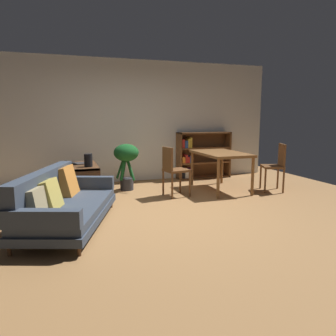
{
  "coord_description": "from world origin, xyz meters",
  "views": [
    {
      "loc": [
        -1.5,
        -4.54,
        1.47
      ],
      "look_at": [
        0.19,
        0.49,
        0.62
      ],
      "focal_mm": 34.69,
      "sensor_mm": 36.0,
      "label": 1
    }
  ],
  "objects_px": {
    "dining_table": "(221,156)",
    "bookshelf": "(200,156)",
    "fabric_couch": "(62,202)",
    "potted_floor_plant": "(126,158)",
    "open_laptop": "(77,163)",
    "desk_speaker": "(88,160)",
    "media_console": "(85,180)",
    "dining_chair_near": "(276,164)",
    "dining_chair_far": "(173,168)"
  },
  "relations": [
    {
      "from": "fabric_couch",
      "to": "open_laptop",
      "type": "xyz_separation_m",
      "value": [
        0.31,
        1.94,
        0.25
      ]
    },
    {
      "from": "fabric_couch",
      "to": "bookshelf",
      "type": "bearing_deg",
      "value": 39.75
    },
    {
      "from": "potted_floor_plant",
      "to": "dining_table",
      "type": "distance_m",
      "value": 1.87
    },
    {
      "from": "potted_floor_plant",
      "to": "bookshelf",
      "type": "distance_m",
      "value": 2.07
    },
    {
      "from": "fabric_couch",
      "to": "potted_floor_plant",
      "type": "height_order",
      "value": "potted_floor_plant"
    },
    {
      "from": "media_console",
      "to": "potted_floor_plant",
      "type": "relative_size",
      "value": 1.15
    },
    {
      "from": "fabric_couch",
      "to": "potted_floor_plant",
      "type": "xyz_separation_m",
      "value": [
        1.25,
        1.89,
        0.3
      ]
    },
    {
      "from": "open_laptop",
      "to": "dining_table",
      "type": "height_order",
      "value": "dining_table"
    },
    {
      "from": "open_laptop",
      "to": "potted_floor_plant",
      "type": "distance_m",
      "value": 0.94
    },
    {
      "from": "fabric_couch",
      "to": "dining_chair_near",
      "type": "height_order",
      "value": "dining_chair_near"
    },
    {
      "from": "fabric_couch",
      "to": "desk_speaker",
      "type": "distance_m",
      "value": 1.63
    },
    {
      "from": "potted_floor_plant",
      "to": "dining_chair_near",
      "type": "bearing_deg",
      "value": -20.08
    },
    {
      "from": "desk_speaker",
      "to": "media_console",
      "type": "bearing_deg",
      "value": 101.27
    },
    {
      "from": "dining_table",
      "to": "bookshelf",
      "type": "height_order",
      "value": "bookshelf"
    },
    {
      "from": "open_laptop",
      "to": "bookshelf",
      "type": "distance_m",
      "value": 2.95
    },
    {
      "from": "dining_chair_far",
      "to": "fabric_couch",
      "type": "bearing_deg",
      "value": -150.84
    },
    {
      "from": "potted_floor_plant",
      "to": "bookshelf",
      "type": "relative_size",
      "value": 0.71
    },
    {
      "from": "media_console",
      "to": "dining_chair_far",
      "type": "bearing_deg",
      "value": -24.86
    },
    {
      "from": "bookshelf",
      "to": "dining_table",
      "type": "bearing_deg",
      "value": -96.61
    },
    {
      "from": "dining_table",
      "to": "bookshelf",
      "type": "xyz_separation_m",
      "value": [
        0.16,
        1.36,
        -0.15
      ]
    },
    {
      "from": "dining_chair_far",
      "to": "open_laptop",
      "type": "bearing_deg",
      "value": 152.7
    },
    {
      "from": "media_console",
      "to": "potted_floor_plant",
      "type": "height_order",
      "value": "potted_floor_plant"
    },
    {
      "from": "dining_table",
      "to": "fabric_couch",
      "type": "bearing_deg",
      "value": -157.04
    },
    {
      "from": "open_laptop",
      "to": "bookshelf",
      "type": "height_order",
      "value": "bookshelf"
    },
    {
      "from": "media_console",
      "to": "desk_speaker",
      "type": "distance_m",
      "value": 0.5
    },
    {
      "from": "potted_floor_plant",
      "to": "dining_table",
      "type": "height_order",
      "value": "potted_floor_plant"
    },
    {
      "from": "fabric_couch",
      "to": "dining_chair_far",
      "type": "height_order",
      "value": "dining_chair_far"
    },
    {
      "from": "dining_chair_near",
      "to": "bookshelf",
      "type": "height_order",
      "value": "bookshelf"
    },
    {
      "from": "dining_chair_far",
      "to": "bookshelf",
      "type": "bearing_deg",
      "value": 51.8
    },
    {
      "from": "potted_floor_plant",
      "to": "dining_table",
      "type": "relative_size",
      "value": 0.71
    },
    {
      "from": "desk_speaker",
      "to": "potted_floor_plant",
      "type": "bearing_deg",
      "value": 26.22
    },
    {
      "from": "fabric_couch",
      "to": "media_console",
      "type": "distance_m",
      "value": 1.85
    },
    {
      "from": "media_console",
      "to": "bookshelf",
      "type": "relative_size",
      "value": 0.82
    },
    {
      "from": "potted_floor_plant",
      "to": "fabric_couch",
      "type": "bearing_deg",
      "value": -123.49
    },
    {
      "from": "fabric_couch",
      "to": "desk_speaker",
      "type": "bearing_deg",
      "value": 72.25
    },
    {
      "from": "desk_speaker",
      "to": "dining_chair_far",
      "type": "bearing_deg",
      "value": -16.06
    },
    {
      "from": "desk_speaker",
      "to": "dining_chair_near",
      "type": "xyz_separation_m",
      "value": [
        3.54,
        -0.64,
        -0.14
      ]
    },
    {
      "from": "media_console",
      "to": "dining_table",
      "type": "height_order",
      "value": "dining_table"
    },
    {
      "from": "dining_chair_far",
      "to": "desk_speaker",
      "type": "bearing_deg",
      "value": 163.94
    },
    {
      "from": "dining_chair_near",
      "to": "dining_chair_far",
      "type": "relative_size",
      "value": 1.02
    },
    {
      "from": "media_console",
      "to": "bookshelf",
      "type": "height_order",
      "value": "bookshelf"
    },
    {
      "from": "fabric_couch",
      "to": "dining_table",
      "type": "height_order",
      "value": "dining_table"
    },
    {
      "from": "dining_table",
      "to": "dining_chair_near",
      "type": "height_order",
      "value": "dining_chair_near"
    },
    {
      "from": "desk_speaker",
      "to": "dining_chair_near",
      "type": "relative_size",
      "value": 0.25
    },
    {
      "from": "media_console",
      "to": "desk_speaker",
      "type": "relative_size",
      "value": 4.55
    },
    {
      "from": "desk_speaker",
      "to": "bookshelf",
      "type": "height_order",
      "value": "bookshelf"
    },
    {
      "from": "dining_chair_far",
      "to": "bookshelf",
      "type": "relative_size",
      "value": 0.7
    },
    {
      "from": "dining_chair_near",
      "to": "open_laptop",
      "type": "bearing_deg",
      "value": 164.05
    },
    {
      "from": "fabric_couch",
      "to": "media_console",
      "type": "xyz_separation_m",
      "value": [
        0.43,
        1.8,
        -0.06
      ]
    },
    {
      "from": "dining_table",
      "to": "bookshelf",
      "type": "distance_m",
      "value": 1.38
    }
  ]
}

